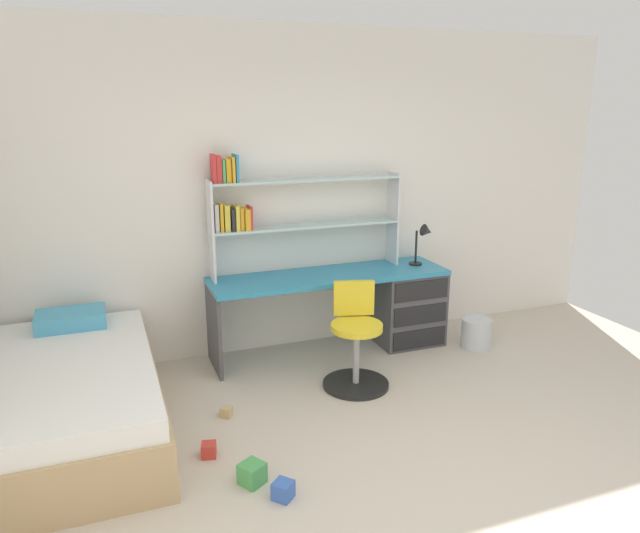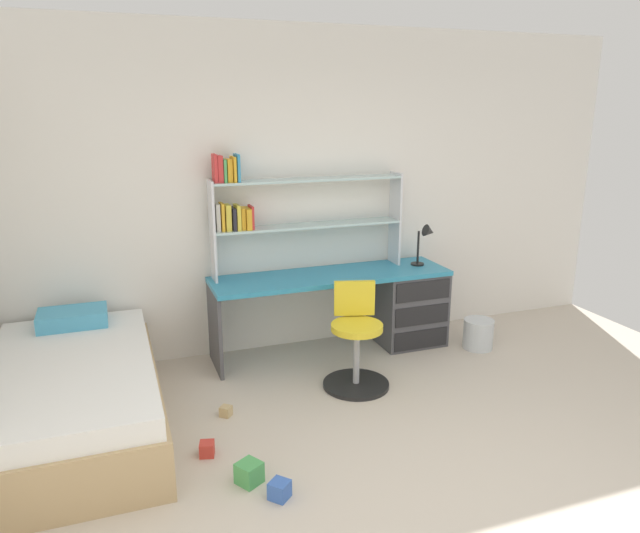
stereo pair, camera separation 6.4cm
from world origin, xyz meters
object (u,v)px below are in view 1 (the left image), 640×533
Objects in this scene: toy_block_red_0 at (209,450)px; desk_lamp at (424,238)px; toy_block_natural_3 at (226,412)px; toy_block_green_1 at (252,474)px; bed_platform at (74,399)px; waste_bin at (476,333)px; desk at (387,302)px; swivel_chair at (356,346)px; toy_block_blue_2 at (283,490)px; bookshelf_hutch at (280,206)px.

desk_lamp is at bearing 29.17° from toy_block_red_0.
toy_block_green_1 is at bearing -91.57° from toy_block_natural_3.
toy_block_red_0 is at bearing -37.13° from bed_platform.
bed_platform is 7.25× the size of waste_bin.
swivel_chair is (-0.61, -0.68, -0.08)m from desk.
waste_bin is at bearing -44.63° from desk_lamp.
bed_platform is at bearing 171.79° from toy_block_natural_3.
swivel_chair is at bearing -132.01° from desk.
toy_block_green_1 is (-2.42, -1.25, -0.07)m from waste_bin.
swivel_chair is 8.94× the size of toy_block_red_0.
toy_block_red_0 is 0.70× the size of toy_block_green_1.
desk_lamp is at bearing 38.20° from toy_block_green_1.
toy_block_green_1 reaches higher than toy_block_blue_2.
desk_lamp is 2.76m from toy_block_green_1.
toy_block_natural_3 is (0.99, -0.14, -0.22)m from bed_platform.
waste_bin is at bearing -18.22° from bookshelf_hutch.
bookshelf_hutch reaches higher than desk_lamp.
toy_block_green_1 reaches higher than toy_block_red_0.
desk_lamp is 0.99m from waste_bin.
toy_block_natural_3 is (-2.39, -0.44, -0.10)m from waste_bin.
desk_lamp is 3.16m from bed_platform.
desk_lamp is 0.47× the size of swivel_chair.
toy_block_natural_3 is (-0.72, -0.99, -1.27)m from bookshelf_hutch.
waste_bin is (1.67, -0.55, -1.18)m from bookshelf_hutch.
bed_platform is 21.56× the size of toy_block_red_0.
bookshelf_hutch is at bearing 72.79° from toy_block_blue_2.
swivel_chair reaches higher than toy_block_red_0.
swivel_chair is 0.41× the size of bed_platform.
toy_block_natural_3 is at bearing -169.69° from waste_bin.
swivel_chair is at bearing 7.56° from toy_block_natural_3.
desk_lamp is 1.42× the size of waste_bin.
swivel_chair is 11.03× the size of toy_block_natural_3.
swivel_chair reaches higher than bed_platform.
waste_bin is at bearing 18.74° from toy_block_red_0.
desk reaches higher than bed_platform.
swivel_chair is 1.52m from toy_block_blue_2.
desk is 28.50× the size of toy_block_natural_3.
desk is 5.46× the size of desk_lamp.
bed_platform is at bearing -167.69° from desk_lamp.
waste_bin is 2.72m from toy_block_green_1.
toy_block_red_0 is 0.49m from toy_block_natural_3.
toy_block_red_0 reaches higher than toy_block_natural_3.
toy_block_red_0 is (-1.88, -1.26, -0.36)m from desk.
desk is 2.74m from bed_platform.
bed_platform is 26.62× the size of toy_block_natural_3.
toy_block_blue_2 is at bearing -56.92° from toy_block_green_1.
toy_block_natural_3 is at bearing -153.93° from desk.
bookshelf_hutch is at bearing 111.84° from swivel_chair.
bed_platform is at bearing 133.52° from toy_block_blue_2.
bookshelf_hutch is 1.77m from toy_block_natural_3.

